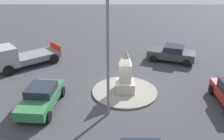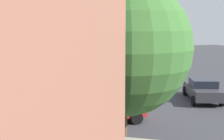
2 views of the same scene
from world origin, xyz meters
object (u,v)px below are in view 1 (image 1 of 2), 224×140
at_px(car_green_approaching, 42,97).
at_px(monument, 125,73).
at_px(streetlamp, 108,34).
at_px(truck_grey_near_island, 19,57).
at_px(car_dark_grey_far_side, 172,53).

bearing_deg(car_green_approaching, monument, -70.24).
bearing_deg(streetlamp, car_green_approaching, 79.12).
height_order(streetlamp, car_green_approaching, streetlamp).
xyz_separation_m(streetlamp, truck_grey_near_island, (6.85, 7.57, -3.80)).
relative_size(monument, car_green_approaching, 0.72).
bearing_deg(car_green_approaching, car_dark_grey_far_side, -51.61).
height_order(monument, truck_grey_near_island, monument).
bearing_deg(truck_grey_near_island, streetlamp, -132.17).
xyz_separation_m(car_green_approaching, car_dark_grey_far_side, (7.56, -9.54, 0.04)).
bearing_deg(car_dark_grey_far_side, streetlamp, 146.45).
xyz_separation_m(monument, truck_grey_near_island, (4.25, 8.64, -0.44)).
relative_size(streetlamp, truck_grey_near_island, 1.45).
height_order(streetlamp, truck_grey_near_island, streetlamp).
height_order(monument, car_green_approaching, monument).
relative_size(streetlamp, car_dark_grey_far_side, 1.78).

